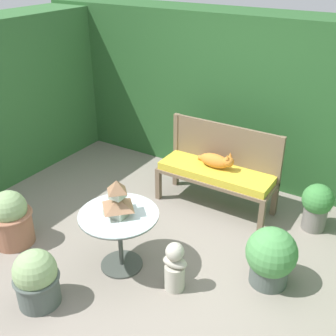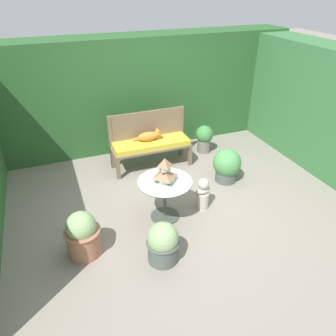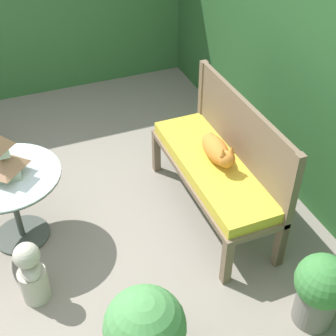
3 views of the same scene
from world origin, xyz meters
name	(u,v)px [view 3 (image 3 of 3)]	position (x,y,z in m)	size (l,w,h in m)	color
ground	(71,254)	(0.00, 0.00, 0.00)	(30.00, 30.00, 0.00)	gray
garden_bench	(213,171)	(-0.03, 1.15, 0.42)	(1.40, 0.48, 0.51)	brown
bench_backrest	(241,135)	(-0.03, 1.37, 0.69)	(1.40, 0.06, 0.98)	brown
cat	(218,150)	(-0.05, 1.19, 0.59)	(0.49, 0.19, 0.22)	orange
patio_table	(10,189)	(-0.32, -0.30, 0.48)	(0.75, 0.75, 0.61)	#424742
pagoda_birdhouse	(1,158)	(-0.32, -0.30, 0.76)	(0.27, 0.27, 0.35)	#B2BCA8
garden_bust	(31,273)	(0.28, -0.29, 0.24)	(0.24, 0.19, 0.50)	#B7B2A3
potted_plant_bench_left	(145,332)	(0.98, 0.24, 0.29)	(0.47, 0.47, 0.58)	#4C5651
potted_plant_table_far	(320,289)	(1.11, 1.33, 0.30)	(0.34, 0.34, 0.55)	slate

